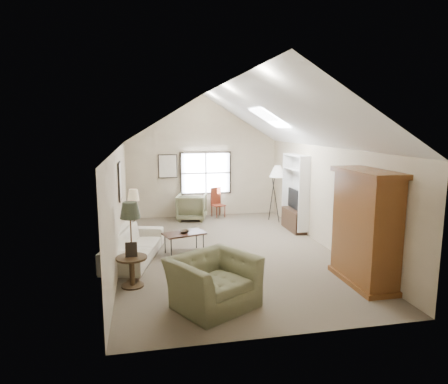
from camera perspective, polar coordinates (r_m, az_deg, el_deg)
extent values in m
cube|color=#655C48|center=(9.77, 0.47, -8.51)|extent=(5.00, 8.00, 0.01)
cube|color=#B9A98C|center=(13.35, -3.07, 1.88)|extent=(5.00, 0.01, 2.50)
cube|color=#B9A98C|center=(5.72, 8.88, -8.69)|extent=(5.00, 0.01, 2.50)
cube|color=#B9A98C|center=(9.28, -14.81, -1.82)|extent=(0.01, 8.00, 2.50)
cube|color=#B9A98C|center=(10.26, 14.27, -0.73)|extent=(0.01, 8.00, 2.50)
cube|color=black|center=(13.30, -2.63, 2.72)|extent=(1.72, 0.08, 1.42)
cube|color=black|center=(9.49, -14.66, 1.49)|extent=(0.68, 0.04, 0.88)
cube|color=black|center=(13.15, -8.04, 3.66)|extent=(0.62, 0.04, 0.78)
cube|color=brown|center=(8.08, 19.54, -4.83)|extent=(0.60, 1.50, 2.20)
cube|color=white|center=(11.66, 10.15, 0.13)|extent=(0.32, 1.30, 2.10)
cube|color=#382316|center=(11.82, 9.94, -3.94)|extent=(0.34, 1.18, 0.60)
cube|color=black|center=(11.69, 10.03, -0.99)|extent=(0.05, 0.90, 0.55)
imported|color=beige|center=(9.38, -12.77, -7.34)|extent=(1.46, 2.48, 0.68)
imported|color=#6F704E|center=(6.87, -1.58, -12.70)|extent=(1.72, 1.65, 0.86)
imported|color=#71724F|center=(12.89, -4.63, -2.14)|extent=(1.10, 1.12, 0.84)
cube|color=#371E16|center=(9.66, -5.70, -7.23)|extent=(1.08, 0.80, 0.49)
imported|color=#332415|center=(9.59, -5.72, -5.66)|extent=(0.29, 0.29, 0.06)
cylinder|color=#3C2918|center=(7.88, -12.99, -11.02)|extent=(0.71, 0.71, 0.58)
cube|color=maroon|center=(13.25, -0.82, -1.52)|extent=(0.49, 0.49, 0.97)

